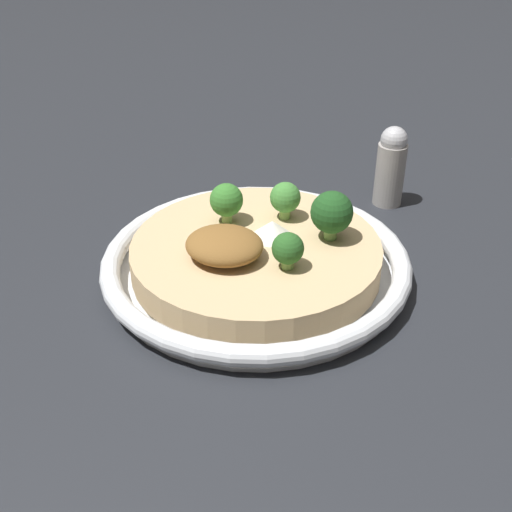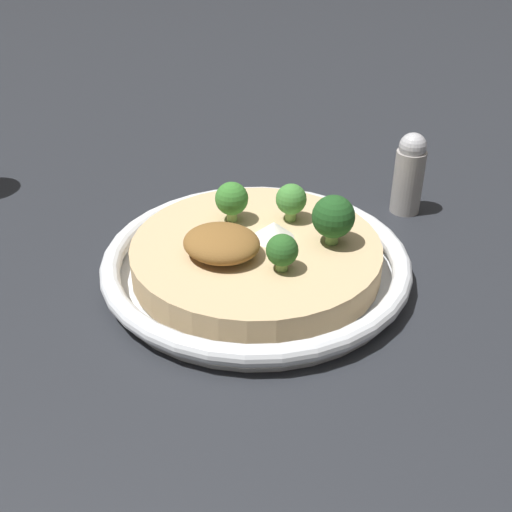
% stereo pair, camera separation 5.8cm
% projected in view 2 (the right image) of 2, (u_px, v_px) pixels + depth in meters
% --- Properties ---
extents(ground_plane, '(6.00, 6.00, 0.00)m').
position_uv_depth(ground_plane, '(256.00, 275.00, 0.59)').
color(ground_plane, '#23262B').
extents(risotto_bowl, '(0.28, 0.28, 0.03)m').
position_uv_depth(risotto_bowl, '(256.00, 260.00, 0.58)').
color(risotto_bowl, silver).
rests_on(risotto_bowl, ground_plane).
extents(cheese_sprinkle, '(0.04, 0.04, 0.02)m').
position_uv_depth(cheese_sprinkle, '(274.00, 230.00, 0.58)').
color(cheese_sprinkle, white).
rests_on(cheese_sprinkle, risotto_bowl).
extents(crispy_onion_garnish, '(0.07, 0.06, 0.02)m').
position_uv_depth(crispy_onion_garnish, '(222.00, 243.00, 0.55)').
color(crispy_onion_garnish, brown).
rests_on(crispy_onion_garnish, risotto_bowl).
extents(broccoli_front_right, '(0.03, 0.03, 0.04)m').
position_uv_depth(broccoli_front_right, '(232.00, 199.00, 0.59)').
color(broccoli_front_right, '#84A856').
rests_on(broccoli_front_right, risotto_bowl).
extents(broccoli_front_left, '(0.04, 0.04, 0.05)m').
position_uv_depth(broccoli_front_left, '(333.00, 217.00, 0.56)').
color(broccoli_front_left, '#668E47').
rests_on(broccoli_front_left, risotto_bowl).
extents(broccoli_front, '(0.03, 0.03, 0.04)m').
position_uv_depth(broccoli_front, '(291.00, 200.00, 0.60)').
color(broccoli_front, '#759E4C').
rests_on(broccoli_front, risotto_bowl).
extents(broccoli_left, '(0.03, 0.03, 0.03)m').
position_uv_depth(broccoli_left, '(282.00, 251.00, 0.53)').
color(broccoli_left, '#759E4C').
rests_on(broccoli_left, risotto_bowl).
extents(pepper_shaker, '(0.03, 0.03, 0.09)m').
position_uv_depth(pepper_shaker, '(409.00, 173.00, 0.67)').
color(pepper_shaker, '#9E9993').
rests_on(pepper_shaker, ground_plane).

